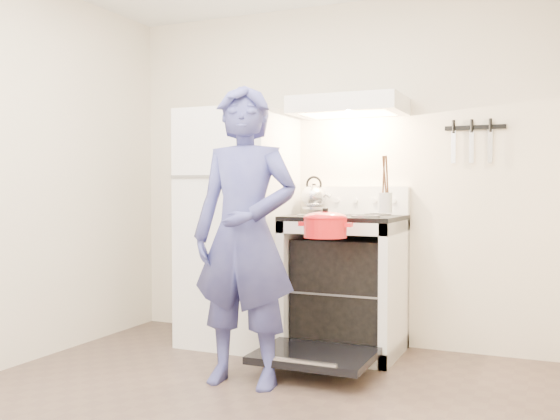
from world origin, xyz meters
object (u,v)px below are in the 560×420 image
object	(u,v)px
tea_kettle	(314,195)
dutch_oven	(325,228)
person	(245,236)
refrigerator	(239,227)
stove_body	(345,286)

from	to	relation	value
tea_kettle	dutch_oven	distance (m)	0.86
person	dutch_oven	xyz separation A→B (m)	(0.38, 0.32, 0.04)
refrigerator	tea_kettle	distance (m)	0.60
stove_body	tea_kettle	bearing A→B (deg)	147.41
dutch_oven	stove_body	bearing A→B (deg)	95.92
person	stove_body	bearing A→B (deg)	66.40
refrigerator	stove_body	xyz separation A→B (m)	(0.81, 0.02, -0.39)
refrigerator	person	bearing A→B (deg)	-60.56
tea_kettle	refrigerator	bearing A→B (deg)	-156.97
tea_kettle	dutch_oven	world-z (taller)	tea_kettle
stove_body	person	size ratio (longest dim) A/B	0.53
stove_body	person	xyz separation A→B (m)	(-0.32, -0.90, 0.40)
refrigerator	stove_body	distance (m)	0.90
stove_body	tea_kettle	world-z (taller)	tea_kettle
person	dutch_oven	size ratio (longest dim) A/B	5.25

